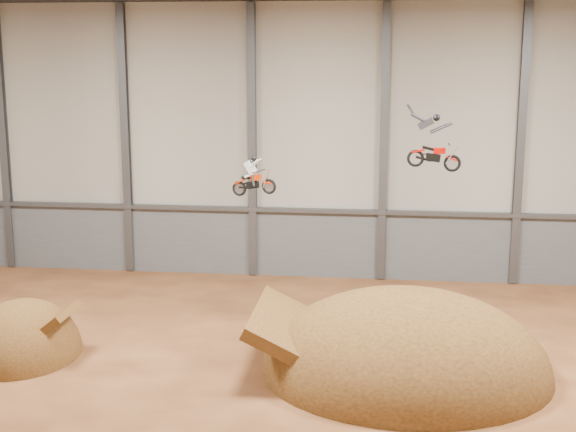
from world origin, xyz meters
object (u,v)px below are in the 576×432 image
Objects in this scene: takeoff_ramp at (23,356)px; fmx_rider_a at (255,173)px; landing_ramp at (405,373)px; fmx_rider_b at (434,139)px.

fmx_rider_a reaches higher than takeoff_ramp.
fmx_rider_b reaches higher than landing_ramp.
landing_ramp is 8.67m from fmx_rider_b.
fmx_rider_b reaches higher than takeoff_ramp.
landing_ramp is 5.51× the size of fmx_rider_a.
takeoff_ramp is at bearing -142.54° from fmx_rider_a.
fmx_rider_b reaches higher than fmx_rider_a.
fmx_rider_b is at bearing 1.33° from fmx_rider_a.
fmx_rider_b is at bearing 6.10° from takeoff_ramp.
landing_ramp is (14.73, 0.09, 0.00)m from takeoff_ramp.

